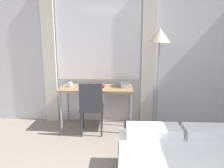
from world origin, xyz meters
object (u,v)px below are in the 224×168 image
Objects in this scene: desk_chair at (91,105)px; telephone at (125,85)px; standing_lamp at (159,43)px; mug at (70,84)px; desk at (97,91)px; book at (97,86)px.

desk_chair reaches higher than telephone.
standing_lamp reaches higher than desk_chair.
telephone reaches higher than mug.
telephone is (0.51, 0.01, 0.10)m from desk.
mug is at bearing 177.07° from desk.
book is at bearing 176.29° from telephone.
book is at bearing 179.16° from standing_lamp.
telephone is 0.63× the size of book.
mug is at bearing 139.22° from desk_chair.
telephone is 2.12× the size of mug.
desk_chair reaches higher than book.
desk is 0.71× the size of standing_lamp.
standing_lamp is at bearing 0.20° from mug.
book is at bearing 2.52° from mug.
standing_lamp is at bearing 11.81° from desk_chair.
desk is 4.72× the size of book.
desk is at bearing -92.97° from book.
desk is 15.82× the size of mug.
book is 3.35× the size of mug.
standing_lamp is 1.33m from book.
telephone is (-0.58, -0.02, -0.74)m from standing_lamp.
book reaches higher than desk.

